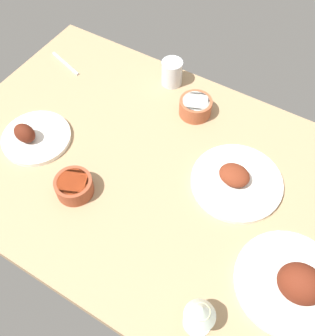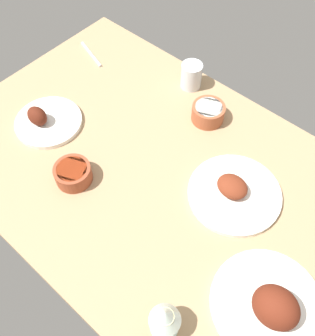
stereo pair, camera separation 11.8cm
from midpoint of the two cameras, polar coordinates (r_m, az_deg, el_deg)
dining_table at (r=121.11cm, az=-2.78°, el=-1.27°), size 140.00×90.00×4.00cm
plate_center_main at (r=133.65cm, az=-20.32°, el=4.21°), size 22.55×22.55×7.75cm
plate_far_side at (r=117.09cm, az=8.78°, el=-2.05°), size 27.80×27.80×6.50cm
plate_near_viewer at (r=104.60cm, az=16.53°, el=-16.31°), size 28.51×28.51×11.14cm
bowl_sauce at (r=117.04cm, az=-15.12°, el=-2.78°), size 11.21×11.21×5.49cm
bowl_cream at (r=132.33cm, az=3.10°, el=8.93°), size 11.09×11.09×5.91cm
wine_glass at (r=92.01cm, az=2.56°, el=-20.93°), size 7.60×7.60×14.00cm
water_tumbler at (r=141.91cm, az=-0.28°, el=13.82°), size 7.56×7.56×9.47cm
fork_loose at (r=157.76cm, az=-15.68°, el=14.57°), size 15.91×5.67×0.80cm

